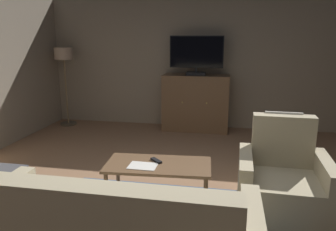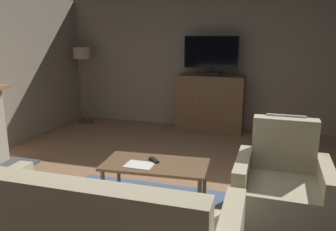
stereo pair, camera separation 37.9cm
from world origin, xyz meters
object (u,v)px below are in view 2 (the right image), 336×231
at_px(floor_lamp, 83,63).
at_px(tv_remote, 154,160).
at_px(folded_newspaper, 139,165).
at_px(cat, 32,189).
at_px(tv_cabinet, 210,105).
at_px(armchair_beside_cabinet, 281,188).
at_px(coffee_table, 155,168).
at_px(television, 211,55).

bearing_deg(floor_lamp, tv_remote, -48.48).
xyz_separation_m(folded_newspaper, cat, (-1.25, -0.21, -0.37)).
bearing_deg(tv_cabinet, tv_remote, -92.24).
distance_m(tv_cabinet, tv_remote, 3.01).
bearing_deg(floor_lamp, armchair_beside_cabinet, -36.00).
height_order(coffee_table, folded_newspaper, folded_newspaper).
relative_size(tv_cabinet, armchair_beside_cabinet, 1.27).
xyz_separation_m(tv_cabinet, tv_remote, (-0.12, -3.01, -0.04)).
relative_size(tv_remote, cat, 0.23).
height_order(tv_cabinet, coffee_table, tv_cabinet).
relative_size(folded_newspaper, cat, 0.40).
bearing_deg(floor_lamp, cat, -69.75).
bearing_deg(folded_newspaper, coffee_table, 34.57).
distance_m(coffee_table, cat, 1.46).
height_order(television, armchair_beside_cabinet, television).
xyz_separation_m(television, tv_remote, (-0.12, -2.95, -1.00)).
height_order(tv_remote, armchair_beside_cabinet, armchair_beside_cabinet).
bearing_deg(television, armchair_beside_cabinet, -66.88).
bearing_deg(tv_cabinet, folded_newspaper, -94.15).
bearing_deg(armchair_beside_cabinet, tv_cabinet, 112.75).
distance_m(tv_cabinet, armchair_beside_cabinet, 3.22).
bearing_deg(coffee_table, folded_newspaper, -146.24).
height_order(coffee_table, armchair_beside_cabinet, armchair_beside_cabinet).
distance_m(tv_remote, floor_lamp, 3.95).
bearing_deg(tv_cabinet, cat, -113.68).
height_order(television, coffee_table, television).
xyz_separation_m(coffee_table, armchair_beside_cabinet, (1.32, 0.11, -0.11)).
height_order(folded_newspaper, armchair_beside_cabinet, armchair_beside_cabinet).
distance_m(tv_cabinet, cat, 3.71).
bearing_deg(armchair_beside_cabinet, floor_lamp, 144.00).
xyz_separation_m(folded_newspaper, armchair_beside_cabinet, (1.47, 0.21, -0.16)).
distance_m(tv_remote, armchair_beside_cabinet, 1.37).
bearing_deg(tv_cabinet, armchair_beside_cabinet, -67.25).
xyz_separation_m(tv_cabinet, armchair_beside_cabinet, (1.24, -2.96, -0.21)).
distance_m(tv_cabinet, floor_lamp, 2.79).
relative_size(coffee_table, folded_newspaper, 3.92).
relative_size(television, folded_newspaper, 3.38).
relative_size(tv_remote, folded_newspaper, 0.57).
relative_size(tv_cabinet, floor_lamp, 0.80).
bearing_deg(tv_remote, folded_newspaper, -78.65).
distance_m(folded_newspaper, armchair_beside_cabinet, 1.49).
xyz_separation_m(folded_newspaper, floor_lamp, (-2.46, 3.06, 0.80)).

